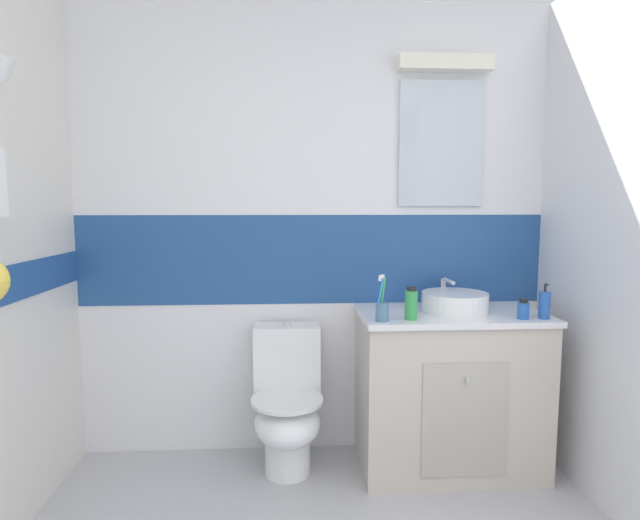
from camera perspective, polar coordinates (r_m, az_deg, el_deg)
wall_back_tiled at (r=2.86m, az=-0.56°, el=3.33°), size 3.20×0.20×2.50m
vanity_cabinet at (r=2.85m, az=14.36°, el=-14.05°), size 0.96×0.54×0.85m
sink_basin at (r=2.72m, az=15.02°, el=-4.55°), size 0.34×0.39×0.16m
toilet at (r=2.76m, az=-3.74°, el=-16.06°), size 0.37×0.50×0.77m
toothbrush_cup at (r=2.44m, az=7.05°, el=-5.60°), size 0.06×0.06×0.22m
soap_dispenser at (r=2.70m, az=24.12°, el=-4.65°), size 0.05×0.05×0.18m
lotion_bottle_short at (r=2.66m, az=22.07°, el=-5.24°), size 0.06×0.06×0.10m
mouthwash_bottle at (r=2.49m, az=10.29°, el=-4.94°), size 0.06×0.06×0.16m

